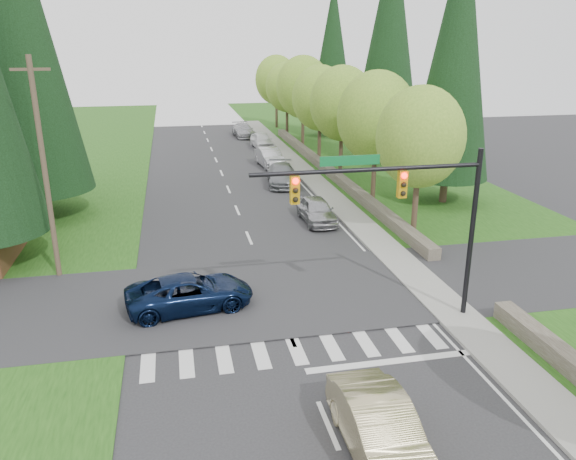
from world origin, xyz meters
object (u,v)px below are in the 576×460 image
object	(u,v)px
parked_car_a	(317,210)
parked_car_d	(262,140)
sedan_champagne	(380,430)
parked_car_b	(282,175)
parked_car_e	(243,130)
parked_car_c	(270,157)
suv_navy	(190,292)

from	to	relation	value
parked_car_a	parked_car_d	bearing A→B (deg)	87.20
sedan_champagne	parked_car_b	size ratio (longest dim) A/B	0.92
parked_car_a	parked_car_e	bearing A→B (deg)	89.29
parked_car_b	parked_car_c	size ratio (longest dim) A/B	1.08
sedan_champagne	parked_car_a	xyz separation A→B (m)	(3.44, 20.02, -0.04)
suv_navy	parked_car_b	bearing A→B (deg)	-29.98
parked_car_c	parked_car_d	xyz separation A→B (m)	(0.77, 8.95, -0.02)
parked_car_c	parked_car_d	world-z (taller)	parked_car_c
parked_car_c	parked_car_a	bearing A→B (deg)	-95.35
sedan_champagne	suv_navy	xyz separation A→B (m)	(-4.59, 9.80, -0.07)
suv_navy	parked_car_c	bearing A→B (deg)	-25.35
parked_car_c	parked_car_d	distance (m)	8.99
suv_navy	parked_car_b	world-z (taller)	parked_car_b
parked_car_a	parked_car_e	size ratio (longest dim) A/B	0.87
parked_car_c	parked_car_d	size ratio (longest dim) A/B	1.07
parked_car_b	parked_car_d	xyz separation A→B (m)	(0.97, 15.55, 0.01)
suv_navy	parked_car_d	world-z (taller)	parked_car_d
sedan_champagne	parked_car_d	bearing A→B (deg)	84.13
suv_navy	parked_car_c	distance (m)	27.57
parked_car_a	parked_car_d	size ratio (longest dim) A/B	0.97
parked_car_e	parked_car_b	bearing A→B (deg)	-93.09
suv_navy	parked_car_b	distance (m)	21.27
sedan_champagne	suv_navy	size ratio (longest dim) A/B	0.93
parked_car_a	sedan_champagne	bearing A→B (deg)	-100.92
parked_car_a	parked_car_c	size ratio (longest dim) A/B	0.91
suv_navy	parked_car_e	bearing A→B (deg)	-18.89
suv_navy	parked_car_c	size ratio (longest dim) A/B	1.07
parked_car_c	sedan_champagne	bearing A→B (deg)	-100.90
parked_car_a	parked_car_b	world-z (taller)	parked_car_b
sedan_champagne	parked_car_a	world-z (taller)	sedan_champagne
parked_car_d	parked_car_a	bearing A→B (deg)	-94.98
parked_car_a	parked_car_b	xyz separation A→B (m)	(-0.26, 9.58, 0.01)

